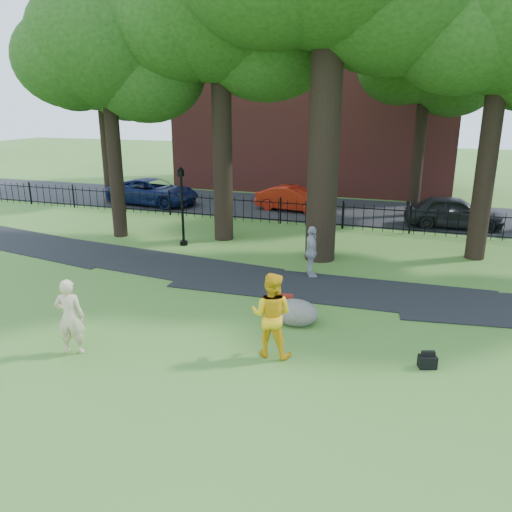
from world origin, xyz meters
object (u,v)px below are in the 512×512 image
at_px(woman, 70,317).
at_px(lamppost, 182,208).
at_px(boulder, 296,311).
at_px(red_sedan, 293,199).
at_px(man, 271,315).

bearing_deg(woman, lamppost, -97.17).
relative_size(boulder, red_sedan, 0.30).
relative_size(lamppost, red_sedan, 0.79).
height_order(woman, man, man).
bearing_deg(boulder, red_sedan, 105.17).
bearing_deg(man, boulder, -93.40).
bearing_deg(lamppost, red_sedan, 75.89).
height_order(boulder, red_sedan, red_sedan).
relative_size(man, boulder, 1.66).
distance_m(woman, man, 4.62).
relative_size(woman, red_sedan, 0.45).
height_order(woman, boulder, woman).
xyz_separation_m(lamppost, red_sedan, (2.48, 8.09, -0.90)).
relative_size(man, red_sedan, 0.49).
bearing_deg(boulder, woman, -143.94).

